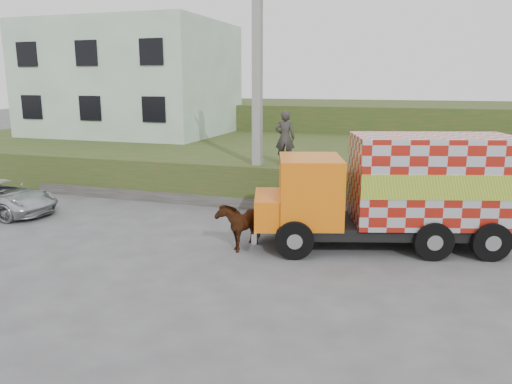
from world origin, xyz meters
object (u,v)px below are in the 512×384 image
(cargo_truck, at_px, (396,190))
(pedestrian, at_px, (285,138))
(utility_pole, at_px, (257,91))
(cow, at_px, (241,223))

(cargo_truck, distance_m, pedestrian, 5.36)
(utility_pole, xyz_separation_m, cow, (0.96, -4.40, -3.43))
(cargo_truck, xyz_separation_m, pedestrian, (-3.98, 3.48, 0.89))
(utility_pole, bearing_deg, cow, -77.64)
(utility_pole, xyz_separation_m, pedestrian, (0.91, 0.35, -1.63))
(utility_pole, height_order, cargo_truck, utility_pole)
(utility_pole, distance_m, pedestrian, 1.90)
(utility_pole, height_order, pedestrian, utility_pole)
(utility_pole, bearing_deg, pedestrian, 21.38)
(cargo_truck, bearing_deg, pedestrian, 122.35)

